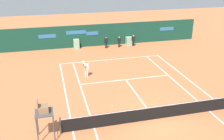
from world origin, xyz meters
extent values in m
plane|color=#C67042|center=(0.00, 0.00, 0.00)|extent=(80.00, 80.00, 0.00)
cube|color=white|center=(0.00, 11.70, 0.00)|extent=(10.60, 0.10, 0.01)
cube|color=white|center=(-5.30, 0.00, 0.00)|extent=(0.10, 23.40, 0.01)
cube|color=white|center=(-4.00, 0.00, 0.00)|extent=(0.10, 23.40, 0.01)
cube|color=white|center=(4.00, 0.00, 0.00)|extent=(0.10, 23.40, 0.01)
cube|color=white|center=(0.00, 6.40, 0.00)|extent=(8.00, 0.10, 0.01)
cube|color=white|center=(0.00, 3.20, 0.00)|extent=(0.10, 6.40, 0.01)
cube|color=white|center=(0.00, 11.55, 0.00)|extent=(0.10, 0.24, 0.01)
cylinder|color=#4C4C51|center=(-6.00, 0.00, 0.53)|extent=(0.10, 0.10, 1.07)
cube|color=black|center=(0.00, 0.00, 0.47)|extent=(12.00, 0.03, 0.95)
cube|color=white|center=(0.00, 0.00, 0.92)|extent=(12.00, 0.04, 0.06)
cube|color=#144233|center=(0.00, 17.00, 1.32)|extent=(25.00, 0.24, 2.64)
cube|color=#2D6BA8|center=(-1.02, 16.86, 1.62)|extent=(1.45, 0.02, 0.44)
cube|color=#2D6BA8|center=(-2.94, 16.86, 1.85)|extent=(2.33, 0.02, 0.44)
cube|color=#2D6BA8|center=(8.70, 16.86, 1.60)|extent=(1.88, 0.02, 0.44)
cube|color=#2D6BA8|center=(-6.29, 16.86, 1.60)|extent=(1.97, 0.02, 0.44)
cube|color=#8CB793|center=(-3.03, 16.45, 0.56)|extent=(0.64, 0.70, 1.11)
cube|color=#8CB793|center=(3.52, 16.45, 0.48)|extent=(0.74, 0.70, 0.96)
cylinder|color=#47474C|center=(-6.38, 0.17, 0.84)|extent=(0.07, 0.07, 1.67)
cylinder|color=#47474C|center=(-6.38, -0.73, 0.84)|extent=(0.07, 0.07, 1.67)
cylinder|color=#47474C|center=(-7.28, 0.17, 0.84)|extent=(0.07, 0.07, 1.67)
cylinder|color=#47474C|center=(-7.28, -0.73, 0.84)|extent=(0.07, 0.07, 1.67)
cylinder|color=#47474C|center=(-6.38, -0.28, 0.50)|extent=(0.04, 0.81, 0.04)
cylinder|color=#47474C|center=(-6.38, -0.28, 1.00)|extent=(0.04, 0.81, 0.04)
cube|color=#47474C|center=(-6.83, -0.28, 1.70)|extent=(1.00, 1.00, 0.06)
cube|color=olive|center=(-6.83, -0.28, 1.93)|extent=(0.52, 0.56, 0.40)
cube|color=olive|center=(-7.12, -0.28, 2.31)|extent=(0.06, 0.56, 0.45)
cylinder|color=white|center=(-3.12, 7.83, 0.38)|extent=(0.12, 0.12, 0.76)
cylinder|color=white|center=(-3.29, 7.86, 0.38)|extent=(0.12, 0.12, 0.76)
cube|color=white|center=(-3.21, 7.84, 1.03)|extent=(0.37, 0.25, 0.53)
sphere|color=tan|center=(-3.21, 7.84, 1.40)|extent=(0.21, 0.21, 0.21)
cylinder|color=white|center=(-3.00, 7.81, 0.99)|extent=(0.08, 0.08, 0.52)
cylinder|color=tan|center=(-3.46, 7.63, 1.25)|extent=(0.17, 0.52, 0.08)
cylinder|color=black|center=(-3.51, 7.37, 1.36)|extent=(0.03, 0.03, 0.22)
torus|color=yellow|center=(-3.51, 7.37, 1.61)|extent=(0.30, 0.08, 0.30)
cylinder|color=silver|center=(-3.51, 7.37, 1.61)|extent=(0.26, 0.05, 0.26)
cylinder|color=black|center=(3.91, 15.72, 0.35)|extent=(0.11, 0.11, 0.70)
cylinder|color=black|center=(3.75, 15.73, 0.35)|extent=(0.11, 0.11, 0.70)
cube|color=black|center=(3.83, 15.73, 0.95)|extent=(0.32, 0.18, 0.49)
sphere|color=tan|center=(3.83, 15.73, 1.29)|extent=(0.19, 0.19, 0.19)
cylinder|color=black|center=(4.03, 15.72, 0.91)|extent=(0.07, 0.07, 0.47)
cylinder|color=black|center=(3.64, 15.73, 0.91)|extent=(0.07, 0.07, 0.47)
cylinder|color=black|center=(2.11, 15.74, 0.33)|extent=(0.11, 0.11, 0.66)
cylinder|color=black|center=(1.96, 15.71, 0.33)|extent=(0.11, 0.11, 0.66)
cube|color=black|center=(2.04, 15.73, 0.89)|extent=(0.32, 0.22, 0.46)
sphere|color=tan|center=(2.04, 15.73, 1.22)|extent=(0.18, 0.18, 0.18)
cylinder|color=black|center=(2.22, 15.76, 0.86)|extent=(0.07, 0.07, 0.45)
cylinder|color=black|center=(1.86, 15.69, 0.86)|extent=(0.07, 0.07, 0.45)
cylinder|color=black|center=(0.51, 15.74, 0.35)|extent=(0.11, 0.11, 0.69)
cylinder|color=black|center=(0.36, 15.71, 0.35)|extent=(0.11, 0.11, 0.69)
cube|color=black|center=(0.43, 15.73, 0.94)|extent=(0.34, 0.23, 0.49)
sphere|color=#8C664C|center=(0.43, 15.73, 1.28)|extent=(0.19, 0.19, 0.19)
cylinder|color=black|center=(0.62, 15.76, 0.90)|extent=(0.07, 0.07, 0.47)
cylinder|color=black|center=(0.24, 15.69, 0.90)|extent=(0.07, 0.07, 0.47)
sphere|color=#CCE033|center=(2.33, 10.49, 0.03)|extent=(0.07, 0.07, 0.07)
sphere|color=#CCE033|center=(-2.25, 2.25, 0.03)|extent=(0.07, 0.07, 0.07)
sphere|color=#CCE033|center=(1.35, 2.40, 0.03)|extent=(0.07, 0.07, 0.07)
camera|label=1|loc=(-6.24, -13.22, 9.32)|focal=41.60mm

